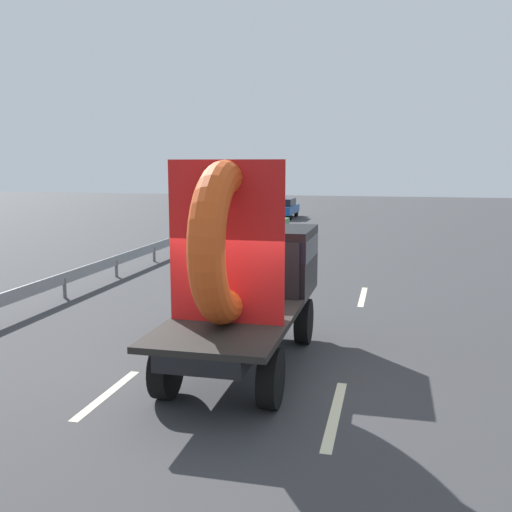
# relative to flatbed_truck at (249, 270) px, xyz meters

# --- Properties ---
(ground_plane) EXTENTS (120.00, 120.00, 0.00)m
(ground_plane) POSITION_rel_flatbed_truck_xyz_m (0.03, -1.27, -1.74)
(ground_plane) COLOR #38383A
(flatbed_truck) EXTENTS (2.02, 5.31, 3.76)m
(flatbed_truck) POSITION_rel_flatbed_truck_xyz_m (0.00, 0.00, 0.00)
(flatbed_truck) COLOR black
(flatbed_truck) RESTS_ON ground_plane
(distant_sedan) EXTENTS (1.86, 4.35, 1.42)m
(distant_sedan) POSITION_rel_flatbed_truck_xyz_m (-3.67, 17.70, -0.98)
(distant_sedan) COLOR black
(distant_sedan) RESTS_ON ground_plane
(guardrail) EXTENTS (0.10, 12.55, 0.71)m
(guardrail) POSITION_rel_flatbed_truck_xyz_m (-6.26, 5.41, -1.21)
(guardrail) COLOR gray
(guardrail) RESTS_ON ground_plane
(lane_dash_left_near) EXTENTS (0.16, 2.11, 0.01)m
(lane_dash_left_near) POSITION_rel_flatbed_truck_xyz_m (-1.83, -2.20, -1.74)
(lane_dash_left_near) COLOR beige
(lane_dash_left_near) RESTS_ON ground_plane
(lane_dash_left_far) EXTENTS (0.16, 2.15, 0.01)m
(lane_dash_left_far) POSITION_rel_flatbed_truck_xyz_m (-1.83, 5.42, -1.74)
(lane_dash_left_far) COLOR beige
(lane_dash_left_far) RESTS_ON ground_plane
(lane_dash_right_near) EXTENTS (0.16, 2.51, 0.01)m
(lane_dash_right_near) POSITION_rel_flatbed_truck_xyz_m (1.83, -2.10, -1.74)
(lane_dash_right_near) COLOR beige
(lane_dash_right_near) RESTS_ON ground_plane
(lane_dash_right_far) EXTENTS (0.16, 2.47, 0.01)m
(lane_dash_right_far) POSITION_rel_flatbed_truck_xyz_m (1.83, 5.87, -1.74)
(lane_dash_right_far) COLOR beige
(lane_dash_right_far) RESTS_ON ground_plane
(oncoming_car) EXTENTS (1.77, 4.14, 1.35)m
(oncoming_car) POSITION_rel_flatbed_truck_xyz_m (-4.91, 29.32, -1.02)
(oncoming_car) COLOR black
(oncoming_car) RESTS_ON ground_plane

